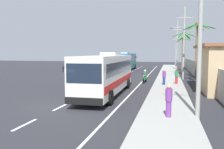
% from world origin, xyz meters
% --- Properties ---
extents(ground_plane, '(160.00, 160.00, 0.00)m').
position_xyz_m(ground_plane, '(0.00, 0.00, 0.00)').
color(ground_plane, '#28282D').
extents(sidewalk_kerb, '(3.20, 90.00, 0.14)m').
position_xyz_m(sidewalk_kerb, '(6.80, 10.00, 0.07)').
color(sidewalk_kerb, '#999993').
rests_on(sidewalk_kerb, ground).
extents(lane_markings, '(3.80, 71.00, 0.01)m').
position_xyz_m(lane_markings, '(2.30, 14.30, 0.00)').
color(lane_markings, white).
rests_on(lane_markings, ground).
extents(boundary_wall, '(0.24, 60.00, 2.34)m').
position_xyz_m(boundary_wall, '(10.60, 14.00, 1.17)').
color(boundary_wall, '#9E998E').
rests_on(boundary_wall, ground).
extents(coach_bus_foreground, '(3.02, 12.04, 3.57)m').
position_xyz_m(coach_bus_foreground, '(1.72, 4.93, 1.86)').
color(coach_bus_foreground, silver).
rests_on(coach_bus_foreground, ground).
extents(coach_bus_far_lane, '(3.05, 11.93, 3.65)m').
position_xyz_m(coach_bus_far_lane, '(-1.70, 32.97, 1.90)').
color(coach_bus_far_lane, '#2366A8').
rests_on(coach_bus_far_lane, ground).
extents(motorcycle_beside_bus, '(0.56, 1.96, 1.53)m').
position_xyz_m(motorcycle_beside_bus, '(4.05, 13.54, 0.63)').
color(motorcycle_beside_bus, black).
rests_on(motorcycle_beside_bus, ground).
extents(pedestrian_near_kerb, '(0.36, 0.36, 1.74)m').
position_xyz_m(pedestrian_near_kerb, '(6.86, -1.81, 1.05)').
color(pedestrian_near_kerb, '#75388E').
rests_on(pedestrian_near_kerb, sidewalk_kerb).
extents(pedestrian_midwalk, '(0.36, 0.36, 1.63)m').
position_xyz_m(pedestrian_midwalk, '(6.34, 11.13, 0.99)').
color(pedestrian_midwalk, navy).
rests_on(pedestrian_midwalk, sidewalk_kerb).
extents(pedestrian_far_walk, '(0.36, 0.36, 1.66)m').
position_xyz_m(pedestrian_far_walk, '(7.65, 12.29, 1.01)').
color(pedestrian_far_walk, red).
rests_on(pedestrian_far_walk, sidewalk_kerb).
extents(utility_pole_nearest, '(2.49, 0.24, 10.16)m').
position_xyz_m(utility_pole_nearest, '(8.38, -1.23, 5.28)').
color(utility_pole_nearest, '#9E9E99').
rests_on(utility_pole_nearest, ground).
extents(utility_pole_mid, '(2.89, 0.24, 9.51)m').
position_xyz_m(utility_pole_mid, '(8.59, 18.19, 5.03)').
color(utility_pole_mid, '#9E9E99').
rests_on(utility_pole_mid, ground).
extents(utility_pole_far, '(1.85, 0.24, 10.30)m').
position_xyz_m(utility_pole_far, '(8.35, 37.62, 5.30)').
color(utility_pole_far, '#9E9E99').
rests_on(utility_pole_far, ground).
extents(utility_pole_distant, '(2.05, 0.24, 9.11)m').
position_xyz_m(utility_pole_distant, '(8.57, 57.04, 4.72)').
color(utility_pole_distant, '#9E9E99').
rests_on(utility_pole_distant, ground).
extents(palm_nearest, '(4.00, 3.67, 6.92)m').
position_xyz_m(palm_nearest, '(9.07, 24.86, 5.16)').
color(palm_nearest, brown).
rests_on(palm_nearest, ground).
extents(palm_second, '(3.83, 3.81, 7.10)m').
position_xyz_m(palm_second, '(10.12, 14.92, 5.34)').
color(palm_second, brown).
rests_on(palm_second, ground).
extents(palm_third, '(3.28, 3.22, 7.75)m').
position_xyz_m(palm_third, '(10.41, 20.22, 5.66)').
color(palm_third, brown).
rests_on(palm_third, ground).
extents(palm_fourth, '(3.00, 3.15, 6.68)m').
position_xyz_m(palm_fourth, '(9.28, 33.77, 4.76)').
color(palm_fourth, brown).
rests_on(palm_fourth, ground).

